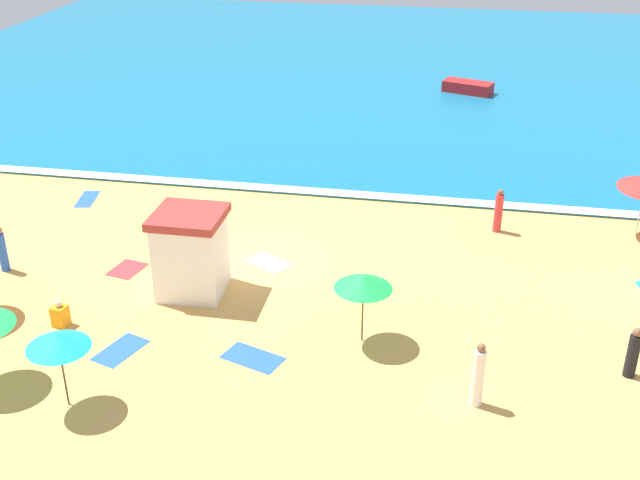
{
  "coord_description": "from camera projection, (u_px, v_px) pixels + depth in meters",
  "views": [
    {
      "loc": [
        6.59,
        -24.29,
        13.34
      ],
      "look_at": [
        2.0,
        0.39,
        0.8
      ],
      "focal_mm": 44.58,
      "sensor_mm": 36.0,
      "label": 1
    }
  ],
  "objects": [
    {
      "name": "ground_plane",
      "position": [
        263.0,
        260.0,
        28.4
      ],
      "size": [
        60.0,
        60.0,
        0.0
      ],
      "primitive_type": "plane",
      "color": "#E0A856"
    },
    {
      "name": "ocean_water",
      "position": [
        366.0,
        66.0,
        53.0
      ],
      "size": [
        60.0,
        44.0,
        0.1
      ],
      "primitive_type": "cube",
      "color": "#146B93",
      "rests_on": "ground_plane"
    },
    {
      "name": "wave_breaker_foam",
      "position": [
        299.0,
        190.0,
        33.9
      ],
      "size": [
        57.0,
        0.7,
        0.01
      ],
      "primitive_type": "cube",
      "color": "white",
      "rests_on": "ocean_water"
    },
    {
      "name": "lifeguard_cabana",
      "position": [
        191.0,
        252.0,
        25.83
      ],
      "size": [
        2.23,
        2.18,
        2.85
      ],
      "color": "white",
      "rests_on": "ground_plane"
    },
    {
      "name": "beach_umbrella_1",
      "position": [
        58.0,
        340.0,
        20.2
      ],
      "size": [
        1.82,
        1.81,
        2.28
      ],
      "color": "#4C3823",
      "rests_on": "ground_plane"
    },
    {
      "name": "beach_umbrella_3",
      "position": [
        363.0,
        282.0,
        22.94
      ],
      "size": [
        2.14,
        2.14,
        2.22
      ],
      "color": "#4C3823",
      "rests_on": "ground_plane"
    },
    {
      "name": "beachgoer_1",
      "position": [
        60.0,
        315.0,
        24.41
      ],
      "size": [
        0.5,
        0.5,
        0.87
      ],
      "color": "orange",
      "rests_on": "ground_plane"
    },
    {
      "name": "beachgoer_3",
      "position": [
        2.0,
        249.0,
        27.39
      ],
      "size": [
        0.42,
        0.42,
        1.67
      ],
      "color": "blue",
      "rests_on": "ground_plane"
    },
    {
      "name": "beachgoer_4",
      "position": [
        498.0,
        212.0,
        30.18
      ],
      "size": [
        0.37,
        0.37,
        1.73
      ],
      "color": "red",
      "rests_on": "ground_plane"
    },
    {
      "name": "beachgoer_6",
      "position": [
        633.0,
        353.0,
        21.91
      ],
      "size": [
        0.39,
        0.39,
        1.56
      ],
      "color": "black",
      "rests_on": "ground_plane"
    },
    {
      "name": "beachgoer_7",
      "position": [
        478.0,
        376.0,
        20.7
      ],
      "size": [
        0.43,
        0.43,
        1.91
      ],
      "color": "white",
      "rests_on": "ground_plane"
    },
    {
      "name": "beach_towel_0",
      "position": [
        87.0,
        199.0,
        33.29
      ],
      "size": [
        1.0,
        1.85,
        0.01
      ],
      "color": "blue",
      "rests_on": "ground_plane"
    },
    {
      "name": "beach_towel_1",
      "position": [
        127.0,
        269.0,
        27.78
      ],
      "size": [
        1.23,
        1.46,
        0.01
      ],
      "color": "red",
      "rests_on": "ground_plane"
    },
    {
      "name": "beach_towel_2",
      "position": [
        253.0,
        358.0,
        22.99
      ],
      "size": [
        1.95,
        1.47,
        0.01
      ],
      "color": "blue",
      "rests_on": "ground_plane"
    },
    {
      "name": "beach_towel_3",
      "position": [
        120.0,
        350.0,
        23.34
      ],
      "size": [
        1.39,
        1.84,
        0.01
      ],
      "color": "blue",
      "rests_on": "ground_plane"
    },
    {
      "name": "beach_towel_4",
      "position": [
        268.0,
        263.0,
        28.23
      ],
      "size": [
        1.77,
        1.56,
        0.01
      ],
      "color": "white",
      "rests_on": "ground_plane"
    },
    {
      "name": "small_boat_0",
      "position": [
        468.0,
        87.0,
        47.08
      ],
      "size": [
        3.08,
        2.08,
        0.66
      ],
      "color": "red",
      "rests_on": "ocean_water"
    }
  ]
}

